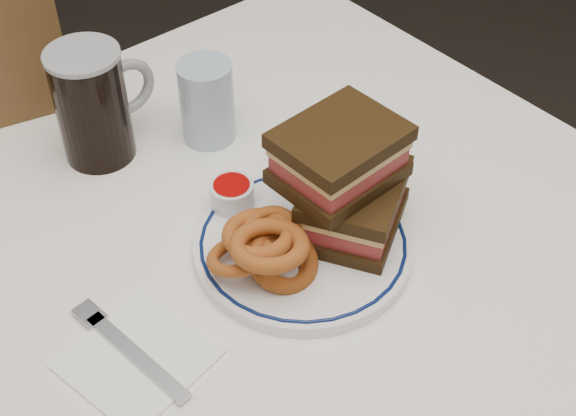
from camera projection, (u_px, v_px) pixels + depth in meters
dining_table at (135, 368)px, 0.92m from camera, size 1.27×0.87×0.75m
main_plate at (303, 245)px, 0.91m from camera, size 0.25×0.25×0.02m
reuben_sandwich at (347, 180)px, 0.88m from camera, size 0.16×0.15×0.13m
onion_rings_main at (268, 249)px, 0.85m from camera, size 0.12×0.11×0.08m
ketchup_ramekin at (232, 193)px, 0.93m from camera, size 0.05×0.05×0.03m
beer_mug at (94, 103)px, 0.99m from camera, size 0.14×0.09×0.15m
water_glass at (207, 102)px, 1.03m from camera, size 0.07×0.07×0.11m
napkin_fork at (135, 356)px, 0.81m from camera, size 0.15×0.17×0.01m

